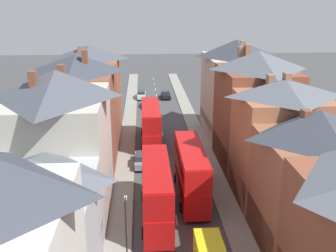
{
  "coord_description": "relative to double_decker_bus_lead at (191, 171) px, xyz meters",
  "views": [
    {
      "loc": [
        -2.85,
        -13.14,
        19.18
      ],
      "look_at": [
        0.71,
        40.41,
        1.7
      ],
      "focal_mm": 42.0,
      "sensor_mm": 36.0,
      "label": 1
    }
  ],
  "objects": [
    {
      "name": "pavement_left",
      "position": [
        -6.89,
        15.61,
        -2.75
      ],
      "size": [
        2.2,
        104.0,
        0.14
      ],
      "primitive_type": "cube",
      "color": "gray",
      "rests_on": "ground"
    },
    {
      "name": "car_near_blue",
      "position": [
        -4.89,
        41.35,
        -1.98
      ],
      "size": [
        1.9,
        4.37,
        1.66
      ],
      "color": "silver",
      "rests_on": "ground"
    },
    {
      "name": "car_parked_right_a",
      "position": [
        -3.59,
        34.97,
        -1.97
      ],
      "size": [
        1.9,
        4.49,
        1.68
      ],
      "color": "#4C515B",
      "rests_on": "ground"
    },
    {
      "name": "double_decker_bus_mid_street",
      "position": [
        -3.6,
        15.76,
        0.0
      ],
      "size": [
        2.74,
        10.8,
        5.3
      ],
      "color": "red",
      "rests_on": "ground"
    },
    {
      "name": "terrace_row_left",
      "position": [
        -11.98,
        -4.16,
        3.65
      ],
      "size": [
        8.0,
        59.92,
        13.88
      ],
      "color": "#B2704C",
      "rests_on": "ground"
    },
    {
      "name": "car_parked_left_a",
      "position": [
        -4.89,
        8.02,
        -2.0
      ],
      "size": [
        1.9,
        4.5,
        1.62
      ],
      "color": "gray",
      "rests_on": "ground"
    },
    {
      "name": "double_decker_bus_far_approaching",
      "position": [
        -3.6,
        -4.03,
        0.0
      ],
      "size": [
        2.74,
        10.8,
        5.3
      ],
      "color": "#B70F0F",
      "rests_on": "ground"
    },
    {
      "name": "centre_line_dashes",
      "position": [
        -1.79,
        13.61,
        -2.81
      ],
      "size": [
        0.14,
        97.8,
        0.01
      ],
      "color": "silver",
      "rests_on": "ground"
    },
    {
      "name": "double_decker_bus_lead",
      "position": [
        0.0,
        0.0,
        0.0
      ],
      "size": [
        2.74,
        10.8,
        5.3
      ],
      "color": "red",
      "rests_on": "ground"
    },
    {
      "name": "terrace_row_right",
      "position": [
        8.39,
        -3.86,
        3.4
      ],
      "size": [
        8.0,
        58.34,
        14.09
      ],
      "color": "brown",
      "rests_on": "ground"
    },
    {
      "name": "street_lamp",
      "position": [
        -6.04,
        -10.52,
        0.43
      ],
      "size": [
        0.2,
        1.12,
        5.5
      ],
      "color": "black",
      "rests_on": "ground"
    },
    {
      "name": "car_near_silver",
      "position": [
        0.01,
        41.23,
        -2.0
      ],
      "size": [
        1.9,
        4.21,
        1.62
      ],
      "color": "black",
      "rests_on": "ground"
    },
    {
      "name": "pavement_right",
      "position": [
        3.31,
        15.61,
        -2.75
      ],
      "size": [
        2.2,
        104.0,
        0.14
      ],
      "primitive_type": "cube",
      "color": "gray",
      "rests_on": "ground"
    }
  ]
}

